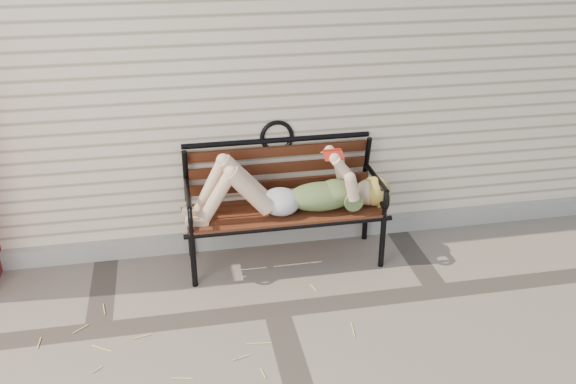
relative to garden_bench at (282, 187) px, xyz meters
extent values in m
plane|color=#76685B|center=(-0.19, -0.76, -0.61)|extent=(80.00, 80.00, 0.00)
cube|color=#F6DDC0|center=(-0.19, 2.24, 0.89)|extent=(8.00, 4.00, 3.00)
cube|color=#AFAA9E|center=(-0.19, 0.21, -0.54)|extent=(8.00, 0.10, 0.15)
cylinder|color=black|center=(-0.74, -0.33, -0.39)|extent=(0.04, 0.04, 0.45)
cylinder|color=black|center=(-0.74, 0.12, -0.39)|extent=(0.04, 0.04, 0.45)
cylinder|color=black|center=(0.74, -0.33, -0.39)|extent=(0.04, 0.04, 0.45)
cylinder|color=black|center=(0.74, 0.12, -0.39)|extent=(0.04, 0.04, 0.45)
cube|color=#5D2C18|center=(0.00, -0.11, -0.16)|extent=(1.53, 0.49, 0.03)
cylinder|color=black|center=(0.00, -0.33, -0.18)|extent=(1.61, 0.04, 0.04)
cylinder|color=black|center=(0.00, 0.12, -0.18)|extent=(1.61, 0.04, 0.04)
torus|color=black|center=(0.00, 0.23, 0.34)|extent=(0.28, 0.04, 0.28)
ellipsoid|color=#0A3446|center=(0.28, -0.14, -0.04)|extent=(0.54, 0.31, 0.21)
ellipsoid|color=#0A3446|center=(0.40, -0.14, 0.00)|extent=(0.26, 0.30, 0.16)
ellipsoid|color=#BBBCC1|center=(-0.04, -0.14, -0.05)|extent=(0.30, 0.34, 0.19)
sphere|color=beige|center=(0.67, -0.14, -0.04)|extent=(0.22, 0.22, 0.22)
ellipsoid|color=gold|center=(0.72, -0.14, -0.03)|extent=(0.25, 0.26, 0.23)
cube|color=#AA2013|center=(0.36, -0.14, 0.34)|extent=(0.14, 0.02, 0.02)
cube|color=silver|center=(0.36, -0.18, 0.31)|extent=(0.14, 0.09, 0.05)
cube|color=silver|center=(0.36, -0.09, 0.31)|extent=(0.14, 0.09, 0.05)
cube|color=#AA2013|center=(0.36, -0.18, 0.32)|extent=(0.15, 0.09, 0.05)
cube|color=#AA2013|center=(0.36, -0.09, 0.32)|extent=(0.15, 0.09, 0.05)
cylinder|color=#DCCE6B|center=(0.32, -0.98, -0.61)|extent=(0.10, 0.14, 0.01)
cylinder|color=#DCCE6B|center=(0.41, -0.74, -0.61)|extent=(0.13, 0.03, 0.01)
cylinder|color=#DCCE6B|center=(-1.98, -1.10, -0.61)|extent=(0.02, 0.10, 0.01)
cylinder|color=#DCCE6B|center=(0.38, -1.47, -0.61)|extent=(0.09, 0.05, 0.01)
cylinder|color=#DCCE6B|center=(-0.09, -1.49, -0.61)|extent=(0.05, 0.15, 0.01)
cylinder|color=#DCCE6B|center=(-0.82, -1.38, -0.61)|extent=(0.09, 0.04, 0.01)
cylinder|color=#DCCE6B|center=(-1.65, -0.85, -0.61)|extent=(0.06, 0.13, 0.01)
cylinder|color=#DCCE6B|center=(0.39, -1.54, -0.61)|extent=(0.14, 0.05, 0.01)
camera|label=1|loc=(-0.82, -4.51, 2.17)|focal=40.00mm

